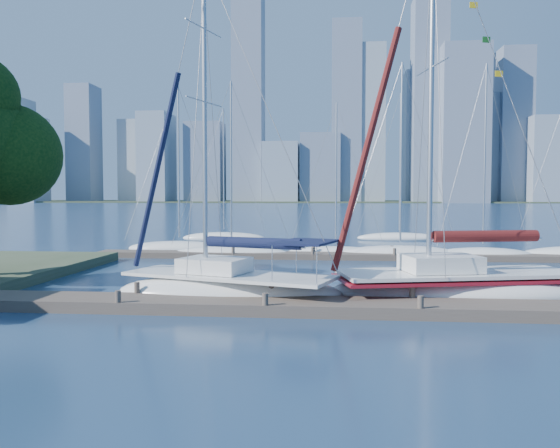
{
  "coord_description": "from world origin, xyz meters",
  "views": [
    {
      "loc": [
        2.16,
        -18.5,
        4.0
      ],
      "look_at": [
        0.02,
        4.0,
        2.82
      ],
      "focal_mm": 35.0,
      "sensor_mm": 36.0,
      "label": 1
    }
  ],
  "objects": [
    {
      "name": "far_shore",
      "position": [
        0.0,
        320.0,
        0.0
      ],
      "size": [
        800.0,
        100.0,
        1.5
      ],
      "primitive_type": "cube",
      "color": "#38472D",
      "rests_on": "ground"
    },
    {
      "name": "bg_boat_0",
      "position": [
        -8.65,
        19.41,
        0.26
      ],
      "size": [
        7.84,
        4.8,
        12.06
      ],
      "rotation": [
        0.0,
        0.0,
        0.37
      ],
      "color": "white",
      "rests_on": "ground"
    },
    {
      "name": "sailboat_navy",
      "position": [
        -1.74,
        1.86,
        1.03
      ],
      "size": [
        9.16,
        5.37,
        13.57
      ],
      "rotation": [
        0.0,
        0.0,
        -0.31
      ],
      "color": "white",
      "rests_on": "ground"
    },
    {
      "name": "ground",
      "position": [
        0.0,
        0.0,
        0.0
      ],
      "size": [
        700.0,
        700.0,
        0.0
      ],
      "primitive_type": "plane",
      "color": "navy",
      "rests_on": "ground"
    },
    {
      "name": "skyline",
      "position": [
        19.11,
        290.42,
        37.11
      ],
      "size": [
        502.53,
        51.31,
        120.87
      ],
      "color": "#7D91A1",
      "rests_on": "ground"
    },
    {
      "name": "bg_boat_4",
      "position": [
        11.73,
        16.99,
        0.26
      ],
      "size": [
        6.71,
        3.93,
        12.55
      ],
      "rotation": [
        0.0,
        0.0,
        0.31
      ],
      "color": "white",
      "rests_on": "ground"
    },
    {
      "name": "bg_boat_3",
      "position": [
        6.57,
        17.08,
        0.27
      ],
      "size": [
        8.1,
        4.45,
        12.81
      ],
      "rotation": [
        0.0,
        0.0,
        0.29
      ],
      "color": "white",
      "rests_on": "ground"
    },
    {
      "name": "bg_boat_6",
      "position": [
        -7.35,
        29.03,
        0.25
      ],
      "size": [
        7.62,
        2.74,
        11.98
      ],
      "rotation": [
        0.0,
        0.0,
        -0.07
      ],
      "color": "white",
      "rests_on": "ground"
    },
    {
      "name": "bg_boat_2",
      "position": [
        2.44,
        17.7,
        0.21
      ],
      "size": [
        6.78,
        4.12,
        10.36
      ],
      "rotation": [
        0.0,
        0.0,
        -0.37
      ],
      "color": "white",
      "rests_on": "ground"
    },
    {
      "name": "far_dock",
      "position": [
        2.0,
        16.0,
        0.18
      ],
      "size": [
        30.0,
        1.8,
        0.36
      ],
      "primitive_type": "cube",
      "color": "#4D4239",
      "rests_on": "ground"
    },
    {
      "name": "sailboat_maroon",
      "position": [
        6.87,
        2.59,
        1.15
      ],
      "size": [
        9.99,
        5.17,
        15.64
      ],
      "rotation": [
        0.0,
        0.0,
        0.22
      ],
      "color": "white",
      "rests_on": "ground"
    },
    {
      "name": "bg_boat_7",
      "position": [
        8.19,
        30.96,
        0.25
      ],
      "size": [
        7.7,
        3.21,
        13.36
      ],
      "rotation": [
        0.0,
        0.0,
        0.16
      ],
      "color": "white",
      "rests_on": "ground"
    },
    {
      "name": "bg_boat_1",
      "position": [
        -4.35,
        16.55,
        0.24
      ],
      "size": [
        7.99,
        3.42,
        11.7
      ],
      "rotation": [
        0.0,
        0.0,
        0.18
      ],
      "color": "white",
      "rests_on": "ground"
    },
    {
      "name": "near_dock",
      "position": [
        0.0,
        0.0,
        0.2
      ],
      "size": [
        26.0,
        2.0,
        0.4
      ],
      "primitive_type": "cube",
      "color": "#4D4239",
      "rests_on": "ground"
    }
  ]
}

